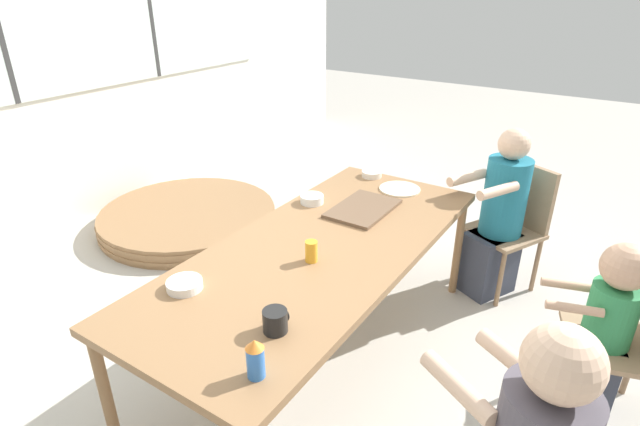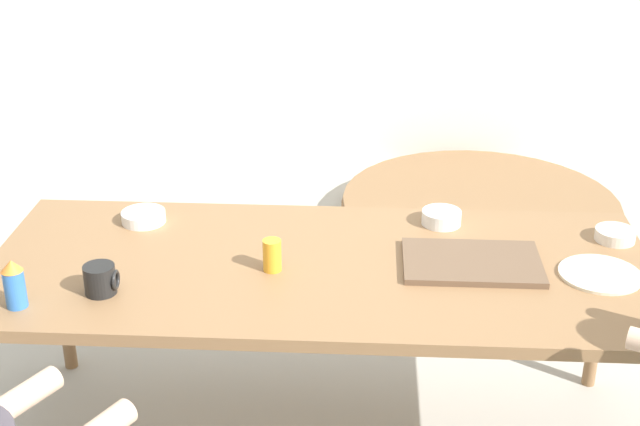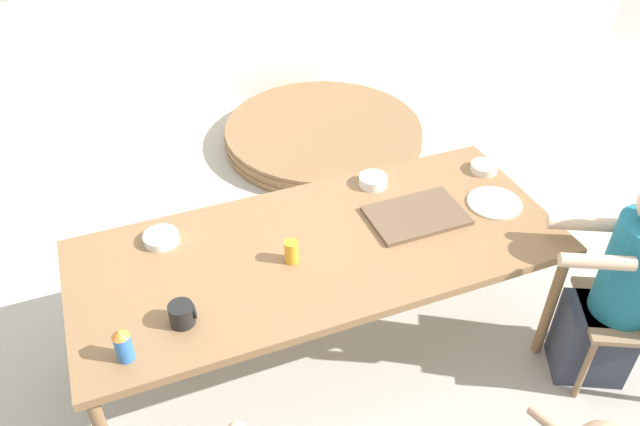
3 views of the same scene
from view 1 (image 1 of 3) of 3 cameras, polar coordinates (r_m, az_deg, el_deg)
ground_plane at (r=2.91m, az=0.00°, el=-15.96°), size 16.00×16.00×0.00m
wall_back_with_windows at (r=4.31m, az=-32.52°, el=14.90°), size 8.40×0.08×2.80m
dining_table at (r=2.52m, az=0.00°, el=-4.68°), size 2.14×0.90×0.71m
chair_for_man_blue_shirt at (r=3.51m, az=21.37°, el=-0.46°), size 0.54×0.54×0.84m
chair_for_toddler at (r=2.68m, az=32.77°, el=-11.41°), size 0.50×0.50×0.84m
person_man_blue_shirt at (r=3.38m, az=19.68°, el=-0.84°), size 0.55×0.46×1.11m
person_toddler at (r=2.66m, az=29.30°, el=-12.01°), size 0.31×0.42×0.92m
food_tray_dark at (r=2.88m, az=4.96°, el=0.52°), size 0.44×0.29×0.02m
coffee_mug at (r=1.93m, az=-5.10°, el=-12.15°), size 0.10×0.10×0.09m
sippy_cup at (r=1.73m, az=-7.40°, el=-16.11°), size 0.06×0.06×0.15m
juice_glass at (r=2.35m, az=-1.00°, el=-4.40°), size 0.06×0.06×0.10m
bowl_white_shallow at (r=2.95m, az=-0.93°, el=1.60°), size 0.14×0.14×0.05m
bowl_cereal at (r=2.24m, az=-15.22°, el=-7.91°), size 0.15×0.15×0.04m
bowl_fruit at (r=3.37m, az=5.93°, el=4.48°), size 0.13×0.13×0.04m
plate_tortillas at (r=3.19m, az=9.10°, el=2.73°), size 0.26×0.26×0.01m
folded_table_stack at (r=4.37m, az=-14.78°, el=-0.48°), size 1.47×1.47×0.15m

